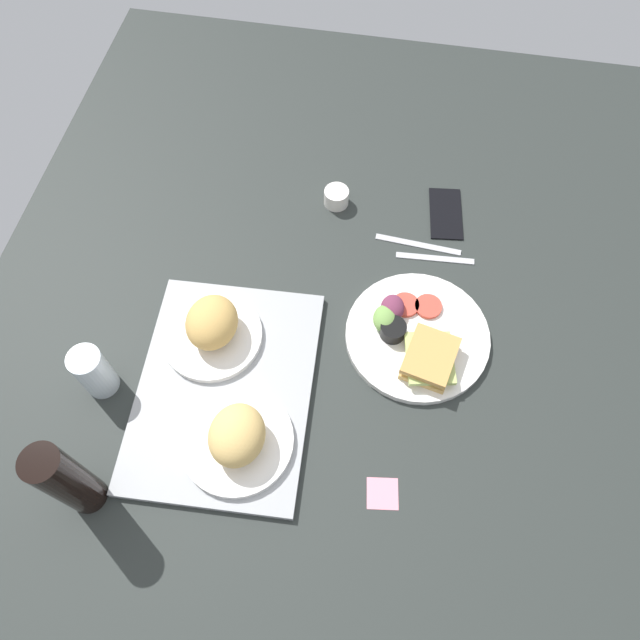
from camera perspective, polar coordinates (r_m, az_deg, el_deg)
ground_plane at (r=122.63cm, az=1.22°, el=-2.25°), size 190.00×150.00×3.00cm
serving_tray at (r=117.52cm, az=-9.00°, el=-6.47°), size 46.66×35.31×1.60cm
bread_plate_near at (r=109.33cm, az=-7.90°, el=-10.99°), size 20.72×20.72×9.29cm
bread_plate_far at (r=118.61cm, az=-10.23°, el=-0.70°), size 19.91×19.91×9.30cm
plate_with_salad at (r=121.26cm, az=9.06°, el=-1.56°), size 29.00×29.00×5.40cm
drinking_glass at (r=119.47cm, az=-20.70°, el=-4.64°), size 6.23×6.23×11.94cm
soda_bottle at (r=108.09cm, az=-22.94°, el=-13.86°), size 6.40×6.40×22.39cm
espresso_cup at (r=139.21cm, az=1.57°, el=11.60°), size 5.60×5.60×4.00cm
fork at (r=133.53cm, az=10.88°, el=5.81°), size 2.49×17.05×0.50cm
knife at (r=135.00cm, az=9.31°, el=7.12°), size 2.68×19.05×0.50cm
cell_phone at (r=141.25cm, az=11.88°, el=9.93°), size 15.15×8.85×0.80cm
sticky_note at (r=111.54cm, az=5.97°, el=-16.08°), size 6.32×6.32×0.12cm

